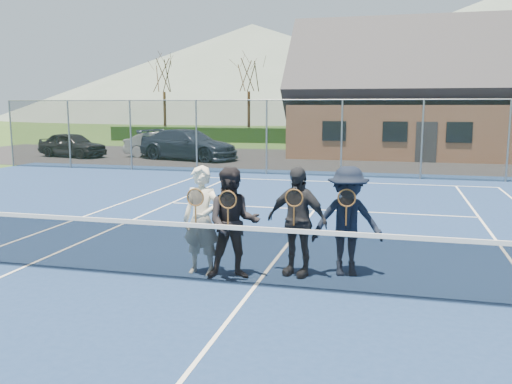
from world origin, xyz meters
TOP-DOWN VIEW (x-y plane):
  - ground at (0.00, 20.00)m, footprint 220.00×220.00m
  - court_surface at (0.00, 0.00)m, footprint 30.00×30.00m
  - tarmac_carpark at (-4.00, 20.00)m, footprint 40.00×12.00m
  - hedge_row at (0.00, 32.00)m, footprint 40.00×1.20m
  - hill_west at (-25.00, 95.00)m, footprint 110.00×110.00m
  - hill_centre at (20.00, 95.00)m, footprint 120.00×120.00m
  - car_a at (-14.95, 18.21)m, footprint 4.22×2.47m
  - car_b at (-10.12, 19.41)m, footprint 4.17×1.57m
  - car_c at (-8.29, 18.43)m, footprint 5.77×3.51m
  - court_markings at (0.00, 0.00)m, footprint 11.03×23.83m
  - tennis_net at (0.00, 0.00)m, footprint 11.68×0.08m
  - perimeter_fence at (0.00, 13.50)m, footprint 30.07×0.07m
  - clubhouse at (4.00, 24.00)m, footprint 15.60×8.20m
  - tree_a at (-16.00, 33.00)m, footprint 3.20×3.20m
  - tree_b at (-9.00, 33.00)m, footprint 3.20×3.20m
  - tree_c at (2.00, 33.00)m, footprint 3.20×3.20m
  - player_a at (-1.01, 0.41)m, footprint 0.70×0.54m
  - player_b at (-0.45, 0.33)m, footprint 1.03×0.89m
  - player_c at (0.51, 0.74)m, footprint 1.13×0.71m
  - player_d at (1.31, 0.94)m, footprint 1.29×0.93m

SIDE VIEW (x-z plane):
  - ground at x=0.00m, z-range 0.00..0.00m
  - tarmac_carpark at x=-4.00m, z-range 0.00..0.01m
  - court_surface at x=0.00m, z-range 0.00..0.02m
  - court_markings at x=0.00m, z-range 0.02..0.03m
  - tennis_net at x=0.00m, z-range -0.01..1.09m
  - hedge_row at x=0.00m, z-range 0.00..1.10m
  - car_a at x=-14.95m, z-range 0.00..1.35m
  - car_b at x=-10.12m, z-range 0.00..1.36m
  - car_c at x=-8.29m, z-range 0.00..1.56m
  - player_d at x=1.31m, z-range 0.02..1.82m
  - player_b at x=-0.45m, z-range 0.02..1.82m
  - player_c at x=0.51m, z-range 0.02..1.82m
  - player_a at x=-1.01m, z-range 0.02..1.82m
  - perimeter_fence at x=0.00m, z-range 0.01..3.03m
  - clubhouse at x=4.00m, z-range 0.14..7.84m
  - tree_a at x=-16.00m, z-range 1.91..9.68m
  - tree_b at x=-9.00m, z-range 1.91..9.68m
  - tree_c at x=2.00m, z-range 1.91..9.68m
  - hill_west at x=-25.00m, z-range 0.00..18.00m
  - hill_centre at x=20.00m, z-range 0.00..22.00m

